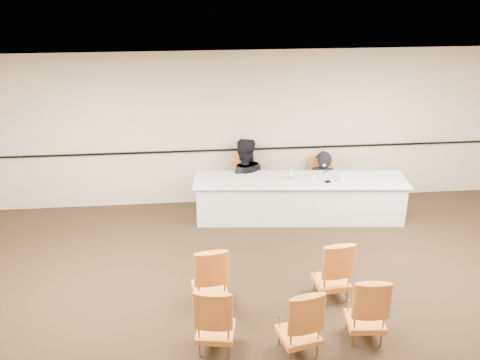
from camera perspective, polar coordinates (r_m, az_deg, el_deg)
The scene contains 19 objects.
floor at distance 7.47m, azimuth 3.95°, elevation -15.09°, with size 10.00×10.00×0.00m, color black.
ceiling at distance 6.11m, azimuth 4.71°, elevation 7.72°, with size 10.00×10.00×0.00m, color white.
wall_back at distance 10.33m, azimuth 0.57°, elevation 5.47°, with size 10.00×0.04×3.00m, color beige.
wall_rail at distance 10.42m, azimuth 0.59°, elevation 3.30°, with size 9.80×0.04×0.03m, color black.
panel_table at distance 10.04m, azimuth 6.36°, elevation -2.00°, with size 3.91×0.90×0.78m, color silver, non-canonical shape.
panelist_main at distance 10.67m, azimuth 8.62°, elevation -1.21°, with size 0.62×0.41×1.70m, color black.
panelist_main_chair at distance 10.59m, azimuth 8.68°, elevation -0.26°, with size 0.50×0.50×0.95m, color orange, non-canonical shape.
panelist_second at distance 10.48m, azimuth 0.38°, elevation -0.46°, with size 0.92×0.72×1.89m, color black.
panelist_second_chair at distance 10.46m, azimuth 0.38°, elevation -0.28°, with size 0.50×0.50×0.95m, color orange, non-canonical shape.
papers at distance 9.91m, azimuth 9.76°, elevation -0.06°, with size 0.30×0.22×0.00m, color silver.
microphone at distance 9.76m, azimuth 9.40°, elevation 0.58°, with size 0.11×0.22×0.31m, color black, non-canonical shape.
water_bottle at distance 9.78m, azimuth 5.45°, elevation 0.56°, with size 0.07×0.07×0.22m, color #17737F, non-canonical shape.
drinking_glass at distance 9.86m, azimuth 7.83°, elevation 0.27°, with size 0.06×0.06×0.10m, color white.
coffee_cup at distance 9.89m, azimuth 10.82°, elevation 0.25°, with size 0.09×0.09×0.14m, color white.
aud_chair_front_left at distance 7.57m, azimuth -3.30°, elevation -10.08°, with size 0.50×0.50×0.95m, color orange, non-canonical shape.
aud_chair_front_right at distance 7.81m, azimuth 9.81°, elevation -9.26°, with size 0.50×0.50×0.95m, color orange, non-canonical shape.
aud_chair_back_left at distance 6.81m, azimuth -2.65°, elevation -14.34°, with size 0.50×0.50×0.95m, color orange, non-canonical shape.
aud_chair_back_mid at distance 6.78m, azimuth 6.32°, elevation -14.61°, with size 0.50×0.50×0.95m, color orange, non-canonical shape.
aud_chair_back_right at distance 7.14m, azimuth 13.32°, elevation -12.99°, with size 0.50×0.50×0.95m, color orange, non-canonical shape.
Camera 1 is at (-1.07, -5.80, 4.59)m, focal length 40.00 mm.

